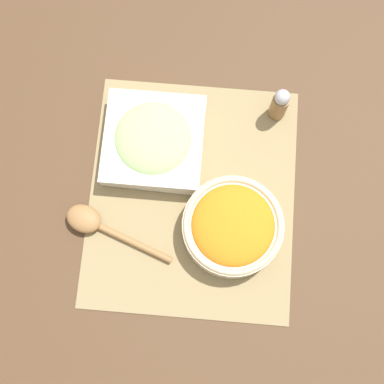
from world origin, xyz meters
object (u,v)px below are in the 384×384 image
carrot_bowl (233,226)px  pepper_shaker (280,104)px  wooden_spoon (93,223)px  cucumber_bowl (154,141)px

carrot_bowl → pepper_shaker: size_ratio=2.07×
pepper_shaker → wooden_spoon: bearing=127.4°
cucumber_bowl → pepper_shaker: bearing=-69.3°
carrot_bowl → cucumber_bowl: carrot_bowl is taller
carrot_bowl → cucumber_bowl: 0.22m
pepper_shaker → carrot_bowl: bearing=163.1°
wooden_spoon → pepper_shaker: 0.42m
wooden_spoon → cucumber_bowl: bearing=-30.8°
carrot_bowl → wooden_spoon: carrot_bowl is taller
carrot_bowl → pepper_shaker: bearing=-16.9°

